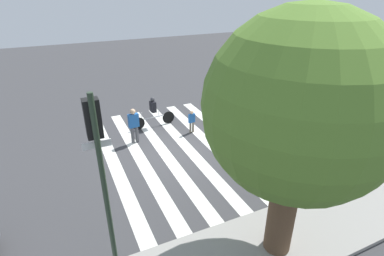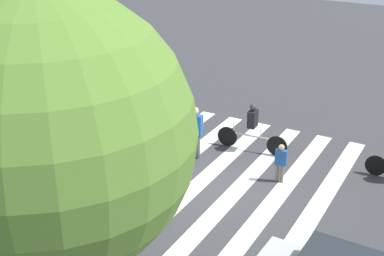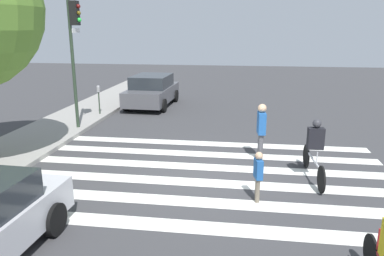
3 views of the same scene
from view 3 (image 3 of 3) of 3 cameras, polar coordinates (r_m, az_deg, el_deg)
The scene contains 8 objects.
ground_plane at distance 10.21m, azimuth 2.23°, elevation -7.11°, with size 60.00×60.00×0.00m, color #38383A.
crosswalk_stripes at distance 10.21m, azimuth 2.23°, elevation -7.09°, with size 6.06×10.00×0.01m.
traffic_light at distance 14.54m, azimuth -17.51°, elevation 12.90°, with size 0.60×0.50×4.96m.
parking_meter at distance 16.96m, azimuth -14.05°, elevation 5.12°, with size 0.15×0.15×1.41m.
pedestrian_adult_blue_shirt at distance 11.26m, azimuth 10.50°, elevation -0.07°, with size 0.49×0.26×1.70m.
pedestrian_adult_tall_backpack at distance 8.62m, azimuth 10.04°, elevation -6.87°, with size 0.35×0.22×1.18m.
cyclist_far_lane at distance 10.14m, azimuth 18.21°, elevation -2.84°, with size 2.35×0.41×1.62m.
car_parked_silver_sedan at distance 18.93m, azimuth -6.12°, elevation 5.69°, with size 4.25×2.14×1.56m.
Camera 3 is at (-9.41, -0.92, 3.86)m, focal length 35.00 mm.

